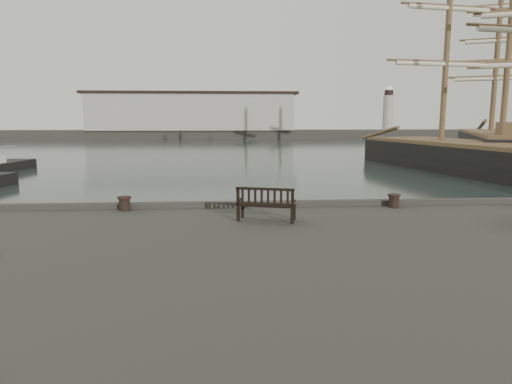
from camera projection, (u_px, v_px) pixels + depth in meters
ground at (239, 252)px, 15.11m from camera, size 400.00×400.00×0.00m
breakwater at (207, 120)px, 104.79m from camera, size 140.00×9.50×12.20m
bench at (266, 210)px, 12.65m from camera, size 1.71×0.99×0.93m
bollard_left at (124, 204)px, 14.10m from camera, size 0.53×0.53×0.44m
bollard_right at (394, 201)px, 14.61m from camera, size 0.51×0.51×0.43m
tall_ship_far at (500, 151)px, 51.07m from camera, size 19.29×32.15×27.53m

